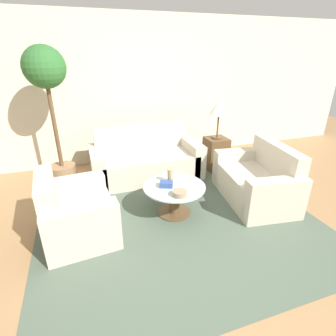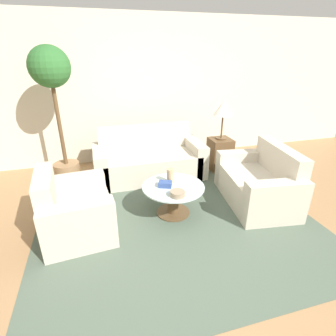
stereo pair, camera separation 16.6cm
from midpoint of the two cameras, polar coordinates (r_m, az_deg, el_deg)
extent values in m
plane|color=#9E754C|center=(2.95, 3.12, -18.12)|extent=(14.00, 14.00, 0.00)
cube|color=beige|center=(5.07, -9.39, 16.09)|extent=(10.00, 0.06, 2.60)
cube|color=#4C5B4C|center=(3.55, -0.04, -9.66)|extent=(3.41, 3.34, 0.01)
cube|color=beige|center=(4.43, -5.64, 0.47)|extent=(1.60, 0.82, 0.42)
cube|color=beige|center=(4.65, -6.68, 4.28)|extent=(1.60, 0.18, 0.83)
cube|color=beige|center=(4.32, -16.07, 0.00)|extent=(0.20, 0.82, 0.57)
cube|color=beige|center=(4.63, 3.99, 2.60)|extent=(0.20, 0.82, 0.57)
cube|color=beige|center=(3.27, -20.06, -10.33)|extent=(0.82, 0.80, 0.42)
cube|color=beige|center=(3.18, -25.73, -8.35)|extent=(0.25, 0.74, 0.80)
cube|color=beige|center=(2.92, -19.57, -12.92)|extent=(0.77, 0.27, 0.57)
cube|color=beige|center=(3.54, -20.80, -6.17)|extent=(0.77, 0.27, 0.57)
cube|color=beige|center=(3.93, 16.97, -3.78)|extent=(0.92, 1.15, 0.42)
cube|color=beige|center=(3.99, 21.14, -0.80)|extent=(0.32, 1.07, 0.81)
cube|color=beige|center=(4.32, 13.95, 0.29)|extent=(0.80, 0.30, 0.57)
cube|color=beige|center=(3.50, 21.01, -6.60)|extent=(0.80, 0.30, 0.57)
cylinder|color=brown|center=(3.55, -0.04, -9.58)|extent=(0.44, 0.44, 0.02)
cylinder|color=brown|center=(3.45, -0.04, -7.04)|extent=(0.14, 0.14, 0.39)
cylinder|color=#B2C6C6|center=(3.35, -0.04, -4.07)|extent=(0.80, 0.80, 0.02)
cube|color=brown|center=(4.82, 9.36, 3.18)|extent=(0.37, 0.37, 0.57)
cylinder|color=brown|center=(4.72, 9.60, 6.57)|extent=(0.18, 0.18, 0.02)
cylinder|color=brown|center=(4.66, 9.78, 9.02)|extent=(0.03, 0.03, 0.39)
cone|color=white|center=(4.59, 10.06, 12.87)|extent=(0.33, 0.33, 0.25)
cylinder|color=#93704C|center=(4.63, -22.78, -1.19)|extent=(0.41, 0.41, 0.30)
cylinder|color=brown|center=(4.37, -24.47, 8.46)|extent=(0.06, 0.06, 1.32)
sphere|color=#2D662D|center=(4.26, -26.44, 19.10)|extent=(0.58, 0.58, 0.58)
cylinder|color=tan|center=(3.39, -0.81, -1.73)|extent=(0.09, 0.09, 0.19)
cylinder|color=gray|center=(3.11, 1.03, -5.56)|extent=(0.18, 0.18, 0.07)
cube|color=#334C8C|center=(3.32, -1.80, -3.56)|extent=(0.19, 0.17, 0.07)
camera|label=1|loc=(0.08, -91.36, -0.61)|focal=28.00mm
camera|label=2|loc=(0.08, 88.64, 0.61)|focal=28.00mm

